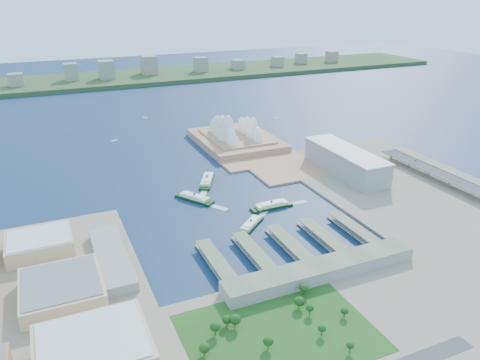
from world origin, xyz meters
name	(u,v)px	position (x,y,z in m)	size (l,w,h in m)	color
ground	(248,222)	(0.00, 0.00, 0.00)	(3000.00, 3000.00, 0.00)	#0E1D41
west_land	(21,333)	(-250.00, -105.00, 1.50)	(220.00, 390.00, 3.00)	gray
south_land	(355,329)	(0.00, -210.00, 1.50)	(720.00, 180.00, 3.00)	gray
east_land	(432,202)	(240.00, -50.00, 1.50)	(240.00, 500.00, 3.00)	gray
peninsula	(242,146)	(107.50, 260.00, 1.50)	(135.00, 220.00, 3.00)	#AA785D
far_shore	(111,79)	(0.00, 980.00, 6.00)	(2200.00, 260.00, 12.00)	#2D4926
opera_house	(236,127)	(105.00, 280.00, 32.00)	(134.00, 180.00, 58.00)	white
toaster_building	(345,162)	(195.00, 80.00, 20.50)	(45.00, 155.00, 35.00)	gray
expressway	(473,192)	(300.00, -60.00, 8.93)	(26.00, 340.00, 11.85)	gray
west_buildings	(18,294)	(-250.00, -70.00, 16.50)	(200.00, 280.00, 27.00)	#96744B
ferry_wharves	(289,245)	(14.00, -75.00, 4.65)	(184.00, 90.00, 9.30)	#59634B
terminal_building	(321,270)	(15.00, -135.00, 9.00)	(200.00, 28.00, 12.00)	gray
park	(279,325)	(-60.00, -190.00, 11.00)	(150.00, 110.00, 16.00)	#194714
far_skyline	(111,69)	(0.00, 960.00, 39.50)	(1900.00, 140.00, 55.00)	gray
ferry_a	(194,197)	(-39.67, 83.28, 5.31)	(14.30, 56.16, 10.62)	black
ferry_b	(207,179)	(-3.68, 133.45, 5.65)	(15.22, 59.79, 11.31)	black
ferry_c	(251,223)	(-2.50, -13.05, 4.76)	(12.81, 50.34, 9.52)	black
ferry_d	(272,204)	(42.60, 21.84, 5.25)	(14.13, 55.50, 10.49)	black
boat_b	(115,141)	(-91.81, 382.97, 1.46)	(3.78, 10.80, 2.92)	white
boat_c	(275,119)	(247.38, 402.13, 1.21)	(3.13, 10.73, 2.41)	white
boat_e	(145,118)	(-3.92, 520.42, 1.43)	(3.71, 11.65, 2.86)	white
car_c	(415,161)	(304.00, 52.09, 15.46)	(1.70, 4.17, 1.21)	slate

